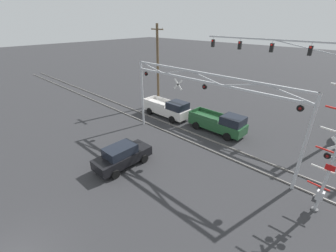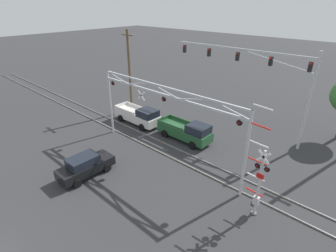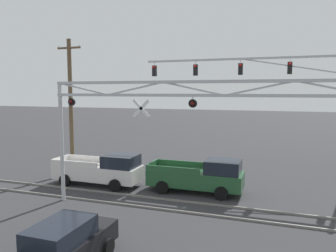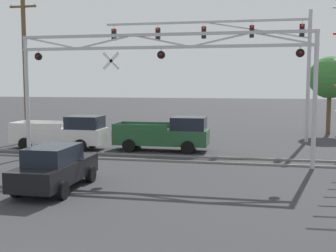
{
  "view_description": "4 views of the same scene",
  "coord_description": "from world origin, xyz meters",
  "px_view_note": "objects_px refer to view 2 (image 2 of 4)",
  "views": [
    {
      "loc": [
        9.01,
        0.69,
        9.65
      ],
      "look_at": [
        -2.39,
        12.77,
        1.75
      ],
      "focal_mm": 24.0,
      "sensor_mm": 36.0,
      "label": 1
    },
    {
      "loc": [
        12.95,
        0.37,
        12.02
      ],
      "look_at": [
        1.72,
        12.7,
        4.01
      ],
      "focal_mm": 28.0,
      "sensor_mm": 36.0,
      "label": 2
    },
    {
      "loc": [
        3.74,
        -0.05,
        5.78
      ],
      "look_at": [
        -1.98,
        16.45,
        3.91
      ],
      "focal_mm": 35.0,
      "sensor_mm": 36.0,
      "label": 3
    },
    {
      "loc": [
        4.33,
        -5.72,
        3.92
      ],
      "look_at": [
        0.53,
        13.15,
        1.92
      ],
      "focal_mm": 45.0,
      "sensor_mm": 36.0,
      "label": 4
    }
  ],
  "objects_px": {
    "crossing_gantry": "(164,105)",
    "crossing_signal_mast": "(258,182)",
    "sedan_waiting": "(85,166)",
    "utility_pole_left": "(130,71)",
    "pickup_truck_lead": "(187,131)",
    "pickup_truck_following": "(139,116)",
    "traffic_signal_span": "(268,74)"
  },
  "relations": [
    {
      "from": "traffic_signal_span",
      "to": "utility_pole_left",
      "type": "bearing_deg",
      "value": -164.03
    },
    {
      "from": "crossing_gantry",
      "to": "traffic_signal_span",
      "type": "bearing_deg",
      "value": 65.68
    },
    {
      "from": "pickup_truck_lead",
      "to": "sedan_waiting",
      "type": "height_order",
      "value": "pickup_truck_lead"
    },
    {
      "from": "utility_pole_left",
      "to": "traffic_signal_span",
      "type": "bearing_deg",
      "value": 15.97
    },
    {
      "from": "sedan_waiting",
      "to": "utility_pole_left",
      "type": "xyz_separation_m",
      "value": [
        -7.34,
        10.83,
        3.98
      ]
    },
    {
      "from": "crossing_signal_mast",
      "to": "pickup_truck_following",
      "type": "distance_m",
      "value": 15.7
    },
    {
      "from": "sedan_waiting",
      "to": "utility_pole_left",
      "type": "bearing_deg",
      "value": 124.11
    },
    {
      "from": "pickup_truck_following",
      "to": "utility_pole_left",
      "type": "xyz_separation_m",
      "value": [
        -3.48,
        1.94,
        3.84
      ]
    },
    {
      "from": "pickup_truck_lead",
      "to": "pickup_truck_following",
      "type": "relative_size",
      "value": 0.98
    },
    {
      "from": "crossing_gantry",
      "to": "sedan_waiting",
      "type": "distance_m",
      "value": 7.48
    },
    {
      "from": "crossing_signal_mast",
      "to": "traffic_signal_span",
      "type": "relative_size",
      "value": 0.51
    },
    {
      "from": "crossing_signal_mast",
      "to": "pickup_truck_following",
      "type": "height_order",
      "value": "crossing_signal_mast"
    },
    {
      "from": "pickup_truck_lead",
      "to": "pickup_truck_following",
      "type": "distance_m",
      "value": 6.09
    },
    {
      "from": "pickup_truck_following",
      "to": "sedan_waiting",
      "type": "height_order",
      "value": "pickup_truck_following"
    },
    {
      "from": "crossing_gantry",
      "to": "pickup_truck_lead",
      "type": "relative_size",
      "value": 2.66
    },
    {
      "from": "traffic_signal_span",
      "to": "pickup_truck_following",
      "type": "relative_size",
      "value": 2.52
    },
    {
      "from": "sedan_waiting",
      "to": "pickup_truck_lead",
      "type": "bearing_deg",
      "value": 76.81
    },
    {
      "from": "traffic_signal_span",
      "to": "crossing_gantry",
      "type": "bearing_deg",
      "value": -114.32
    },
    {
      "from": "pickup_truck_lead",
      "to": "crossing_gantry",
      "type": "bearing_deg",
      "value": -82.41
    },
    {
      "from": "crossing_gantry",
      "to": "crossing_signal_mast",
      "type": "relative_size",
      "value": 2.03
    },
    {
      "from": "utility_pole_left",
      "to": "pickup_truck_lead",
      "type": "bearing_deg",
      "value": -8.37
    },
    {
      "from": "crossing_signal_mast",
      "to": "traffic_signal_span",
      "type": "distance_m",
      "value": 11.64
    },
    {
      "from": "traffic_signal_span",
      "to": "pickup_truck_following",
      "type": "bearing_deg",
      "value": -150.7
    },
    {
      "from": "traffic_signal_span",
      "to": "pickup_truck_lead",
      "type": "xyz_separation_m",
      "value": [
        -4.58,
        -5.45,
        -5.22
      ]
    },
    {
      "from": "crossing_gantry",
      "to": "utility_pole_left",
      "type": "bearing_deg",
      "value": 153.36
    },
    {
      "from": "crossing_gantry",
      "to": "crossing_signal_mast",
      "type": "height_order",
      "value": "crossing_signal_mast"
    },
    {
      "from": "pickup_truck_following",
      "to": "traffic_signal_span",
      "type": "bearing_deg",
      "value": 29.3
    },
    {
      "from": "crossing_signal_mast",
      "to": "sedan_waiting",
      "type": "xyz_separation_m",
      "value": [
        -11.22,
        -4.79,
        -1.61
      ]
    },
    {
      "from": "crossing_signal_mast",
      "to": "utility_pole_left",
      "type": "relative_size",
      "value": 0.76
    },
    {
      "from": "pickup_truck_following",
      "to": "sedan_waiting",
      "type": "distance_m",
      "value": 9.7
    },
    {
      "from": "crossing_signal_mast",
      "to": "sedan_waiting",
      "type": "distance_m",
      "value": 12.31
    },
    {
      "from": "pickup_truck_lead",
      "to": "sedan_waiting",
      "type": "distance_m",
      "value": 9.68
    }
  ]
}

